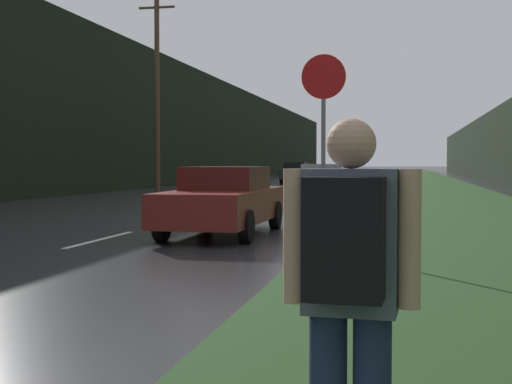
{
  "coord_description": "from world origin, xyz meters",
  "views": [
    {
      "loc": [
        5.69,
        0.85,
        1.46
      ],
      "look_at": [
        2.53,
        15.81,
        0.83
      ],
      "focal_mm": 50.0,
      "sensor_mm": 36.0,
      "label": 1
    }
  ],
  "objects_px": {
    "hitchhiker_with_backpack": "(349,288)",
    "car_oncoming": "(296,173)",
    "car_passing_near": "(224,200)",
    "stop_sign": "(323,131)",
    "car_passing_far": "(321,180)"
  },
  "relations": [
    {
      "from": "stop_sign",
      "to": "hitchhiker_with_backpack",
      "type": "height_order",
      "value": "stop_sign"
    },
    {
      "from": "car_passing_far",
      "to": "car_oncoming",
      "type": "bearing_deg",
      "value": -78.13
    },
    {
      "from": "car_oncoming",
      "to": "car_passing_far",
      "type": "bearing_deg",
      "value": -78.13
    },
    {
      "from": "hitchhiker_with_backpack",
      "to": "car_oncoming",
      "type": "xyz_separation_m",
      "value": [
        -7.51,
        47.6,
        -0.18
      ]
    },
    {
      "from": "car_passing_far",
      "to": "car_oncoming",
      "type": "relative_size",
      "value": 0.99
    },
    {
      "from": "stop_sign",
      "to": "car_passing_far",
      "type": "xyz_separation_m",
      "value": [
        -2.33,
        19.53,
        -1.26
      ]
    },
    {
      "from": "car_passing_near",
      "to": "car_passing_far",
      "type": "height_order",
      "value": "car_passing_far"
    },
    {
      "from": "car_passing_near",
      "to": "stop_sign",
      "type": "bearing_deg",
      "value": 132.1
    },
    {
      "from": "stop_sign",
      "to": "car_passing_far",
      "type": "distance_m",
      "value": 19.71
    },
    {
      "from": "car_passing_near",
      "to": "car_passing_far",
      "type": "relative_size",
      "value": 1.04
    },
    {
      "from": "car_oncoming",
      "to": "stop_sign",
      "type": "bearing_deg",
      "value": -80.65
    },
    {
      "from": "car_passing_far",
      "to": "hitchhiker_with_backpack",
      "type": "bearing_deg",
      "value": 96.94
    },
    {
      "from": "stop_sign",
      "to": "car_passing_near",
      "type": "relative_size",
      "value": 0.68
    },
    {
      "from": "hitchhiker_with_backpack",
      "to": "stop_sign",
      "type": "bearing_deg",
      "value": 100.23
    },
    {
      "from": "stop_sign",
      "to": "car_passing_far",
      "type": "bearing_deg",
      "value": 96.8
    }
  ]
}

